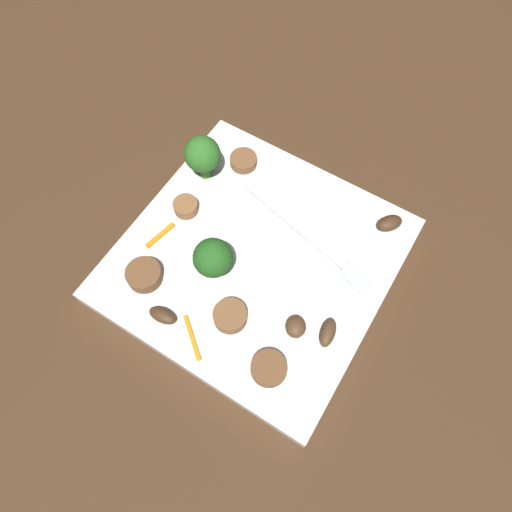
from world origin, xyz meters
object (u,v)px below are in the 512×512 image
Objects in this scene: plate at (256,260)px; mushroom_0 at (296,327)px; broccoli_floret_0 at (213,258)px; sausage_slice_0 at (230,316)px; mushroom_3 at (328,333)px; sausage_slice_3 at (144,275)px; pepper_strip_1 at (192,338)px; pepper_strip_0 at (160,235)px; sausage_slice_2 at (186,207)px; mushroom_2 at (163,315)px; sausage_slice_4 at (243,161)px; sausage_slice_1 at (269,368)px; fork at (314,243)px; mushroom_1 at (390,223)px; broccoli_floret_1 at (202,155)px.

plate is 0.09m from mushroom_0.
plate is 0.06m from broccoli_floret_0.
sausage_slice_0 and mushroom_3 have the same top height.
sausage_slice_3 is 0.08m from pepper_strip_1.
pepper_strip_1 is at bearing -38.14° from pepper_strip_0.
sausage_slice_2 is at bearing 97.66° from sausage_slice_3.
sausage_slice_2 is at bearing 115.15° from mushroom_2.
sausage_slice_4 and mushroom_2 have the same top height.
sausage_slice_3 reaches higher than sausage_slice_4.
sausage_slice_0 is 0.06m from sausage_slice_1.
mushroom_1 is (0.06, 0.06, 0.00)m from fork.
fork is 0.11m from broccoli_floret_0.
sausage_slice_3 is 1.21× the size of mushroom_3.
mushroom_2 reaches higher than fork.
mushroom_1 is (0.10, 0.10, 0.02)m from plate.
sausage_slice_0 and sausage_slice_3 have the same top height.
broccoli_floret_0 reaches higher than pepper_strip_0.
plate is at bearing 160.96° from mushroom_3.
mushroom_1 is at bearing 45.97° from plate.
broccoli_floret_0 is at bearing 150.12° from sausage_slice_1.
pepper_strip_0 is at bearing 141.86° from pepper_strip_1.
plate is 7.81× the size of sausage_slice_1.
sausage_slice_3 is 1.23× the size of mushroom_2.
sausage_slice_3 is (-0.13, -0.12, 0.01)m from fork.
mushroom_0 is 0.48× the size of pepper_strip_1.
mushroom_3 is 0.78× the size of pepper_strip_0.
mushroom_2 is (-0.11, -0.06, -0.00)m from mushroom_0.
broccoli_floret_1 is 0.19m from pepper_strip_1.
broccoli_floret_0 is at bearing -124.01° from plate.
plate is 8.02× the size of sausage_slice_0.
plate is 0.12m from sausage_slice_1.
sausage_slice_0 is at bearing -47.37° from broccoli_floret_1.
mushroom_3 is (0.03, 0.01, -0.00)m from mushroom_0.
broccoli_floret_0 is 1.81× the size of mushroom_3.
pepper_strip_1 is at bearing -119.38° from sausage_slice_0.
pepper_strip_1 is at bearing -170.40° from sausage_slice_1.
plate is at bearing 44.28° from sausage_slice_3.
mushroom_0 reaches higher than mushroom_2.
pepper_strip_0 is 0.12m from pepper_strip_1.
broccoli_floret_1 is 0.20m from mushroom_0.
broccoli_floret_0 is 0.19m from mushroom_1.
pepper_strip_1 is (0.08, -0.03, -0.01)m from sausage_slice_3.
sausage_slice_3 is at bearing -166.32° from mushroom_3.
broccoli_floret_1 is at bearing 110.70° from mushroom_2.
mushroom_2 is (-0.11, -0.01, 0.00)m from sausage_slice_1.
broccoli_floret_0 is 0.08m from pepper_strip_0.
sausage_slice_2 is 1.19× the size of mushroom_0.
sausage_slice_0 is 0.19m from mushroom_1.
mushroom_0 is at bearing -30.34° from broccoli_floret_1.
sausage_slice_1 is 1.17× the size of mushroom_2.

